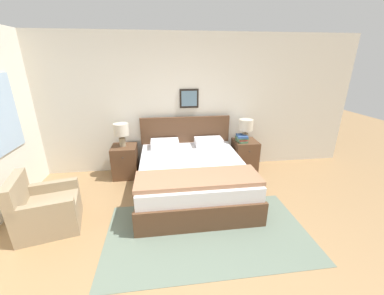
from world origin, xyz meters
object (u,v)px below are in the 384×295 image
object	(u,v)px
table_lamp_by_door	(246,126)
armchair	(45,210)
bed	(192,175)
nightstand_near_window	(125,161)
table_lamp_near_window	(121,131)
nightstand_by_door	(245,155)

from	to	relation	value
table_lamp_by_door	armchair	bearing A→B (deg)	-156.01
bed	nightstand_near_window	world-z (taller)	bed
armchair	table_lamp_near_window	distance (m)	1.77
bed	table_lamp_by_door	world-z (taller)	bed
armchair	nightstand_near_window	bearing A→B (deg)	135.72
table_lamp_by_door	table_lamp_near_window	bearing A→B (deg)	180.00
table_lamp_by_door	nightstand_near_window	bearing A→B (deg)	-179.60
table_lamp_by_door	nightstand_by_door	bearing A→B (deg)	-42.15
bed	table_lamp_near_window	xyz separation A→B (m)	(-1.20, 0.78, 0.60)
nightstand_near_window	table_lamp_near_window	size ratio (longest dim) A/B	1.42
armchair	table_lamp_near_window	xyz separation A→B (m)	(0.83, 1.42, 0.64)
bed	table_lamp_near_window	world-z (taller)	bed
bed	table_lamp_by_door	xyz separation A→B (m)	(1.16, 0.78, 0.60)
bed	table_lamp_by_door	bearing A→B (deg)	33.78
nightstand_near_window	nightstand_by_door	world-z (taller)	same
armchair	nightstand_by_door	xyz separation A→B (m)	(3.21, 1.40, 0.04)
nightstand_by_door	table_lamp_by_door	distance (m)	0.60
nightstand_near_window	table_lamp_by_door	world-z (taller)	table_lamp_by_door
armchair	nightstand_by_door	distance (m)	3.50
bed	nightstand_by_door	size ratio (longest dim) A/B	3.30
armchair	nightstand_by_door	size ratio (longest dim) A/B	1.39
bed	armchair	bearing A→B (deg)	-162.43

